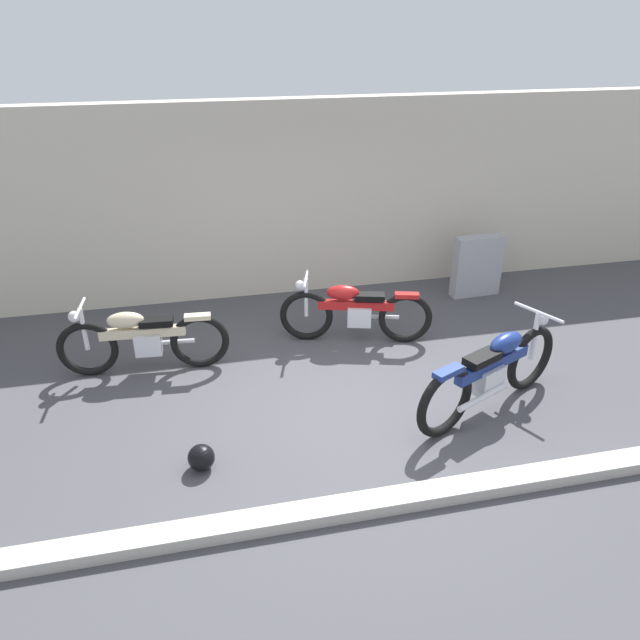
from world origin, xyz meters
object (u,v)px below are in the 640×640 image
Objects in this scene: motorcycle_cream at (142,339)px; helmet at (201,457)px; stone_marker at (477,266)px; motorcycle_red at (354,311)px; motorcycle_blue at (492,371)px.

helmet is at bearing 110.37° from motorcycle_cream.
stone_marker is 0.48× the size of motorcycle_red.
motorcycle_blue is (3.12, 0.32, 0.35)m from helmet.
motorcycle_red is at bearing 45.60° from helmet.
motorcycle_red is at bearing 94.25° from motorcycle_blue.
motorcycle_cream is 2.68m from motorcycle_red.
motorcycle_cream is (-3.70, 1.64, -0.04)m from motorcycle_blue.
stone_marker is at bearing 36.30° from helmet.
stone_marker is at bearing -139.49° from motorcycle_red.
helmet is 2.06m from motorcycle_cream.
helmet is at bearing 160.73° from motorcycle_blue.
motorcycle_red is at bearing -155.20° from stone_marker.
stone_marker is at bearing -162.14° from motorcycle_cream.
motorcycle_cream is (-4.88, -1.21, -0.03)m from stone_marker.
motorcycle_cream is 1.04× the size of motorcycle_red.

